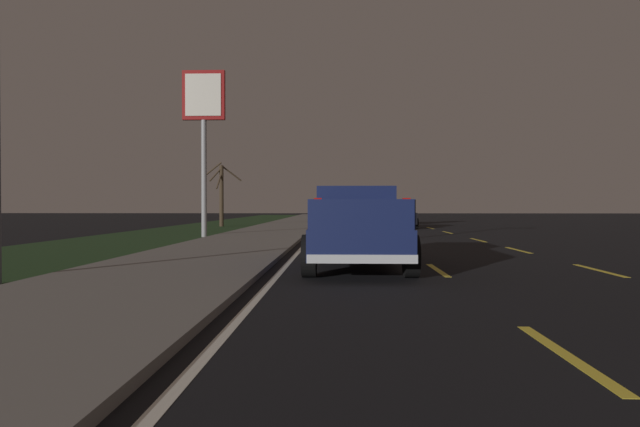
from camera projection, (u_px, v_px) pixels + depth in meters
name	position (u px, v px, depth m)	size (l,w,h in m)	color
ground	(417.00, 233.00, 27.95)	(144.00, 144.00, 0.00)	black
sidewalk_shoulder	(270.00, 232.00, 28.22)	(108.00, 4.00, 0.12)	slate
grass_verge	(173.00, 233.00, 28.40)	(108.00, 6.00, 0.01)	#1E3819
lane_markings	(354.00, 230.00, 31.32)	(108.00, 7.04, 0.01)	yellow
pickup_truck	(356.00, 227.00, 12.96)	(5.43, 2.30, 1.87)	#141E4C
sedan_tan	(349.00, 215.00, 37.98)	(4.42, 2.06, 1.54)	#9E845B
sedan_black	(399.00, 216.00, 34.60)	(4.44, 2.09, 1.54)	black
sedan_blue	(391.00, 214.00, 41.65)	(4.43, 2.07, 1.54)	navy
gas_price_sign	(204.00, 111.00, 24.70)	(0.27, 1.90, 7.44)	#99999E
street_light_near	(11.00, 31.00, 9.84)	(0.36, 1.97, 7.46)	#4C4C51
bare_tree_far	(221.00, 193.00, 37.19)	(1.81, 2.41, 4.35)	#423323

